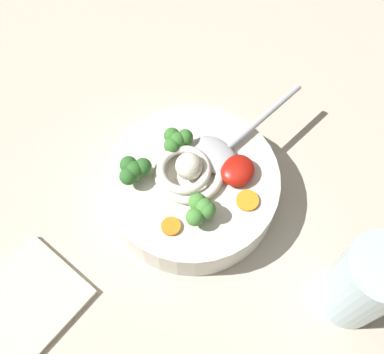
{
  "coord_description": "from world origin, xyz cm",
  "views": [
    {
      "loc": [
        15.93,
        16.25,
        57.36
      ],
      "look_at": [
        -2.57,
        -1.02,
        8.29
      ],
      "focal_mm": 44.01,
      "sensor_mm": 36.0,
      "label": 1
    }
  ],
  "objects_px": {
    "soup_bowl": "(192,187)",
    "soup_spoon": "(222,148)",
    "drinking_glass": "(364,283)",
    "noodle_pile": "(188,170)",
    "folded_napkin": "(23,306)"
  },
  "relations": [
    {
      "from": "soup_bowl",
      "to": "soup_spoon",
      "type": "relative_size",
      "value": 1.2
    },
    {
      "from": "drinking_glass",
      "to": "noodle_pile",
      "type": "bearing_deg",
      "value": -82.88
    },
    {
      "from": "drinking_glass",
      "to": "soup_bowl",
      "type": "bearing_deg",
      "value": -82.98
    },
    {
      "from": "drinking_glass",
      "to": "folded_napkin",
      "type": "distance_m",
      "value": 0.37
    },
    {
      "from": "folded_napkin",
      "to": "drinking_glass",
      "type": "bearing_deg",
      "value": 134.67
    },
    {
      "from": "noodle_pile",
      "to": "soup_spoon",
      "type": "relative_size",
      "value": 0.53
    },
    {
      "from": "folded_napkin",
      "to": "noodle_pile",
      "type": "bearing_deg",
      "value": 170.42
    },
    {
      "from": "soup_bowl",
      "to": "soup_spoon",
      "type": "distance_m",
      "value": 0.06
    },
    {
      "from": "soup_bowl",
      "to": "noodle_pile",
      "type": "height_order",
      "value": "noodle_pile"
    },
    {
      "from": "soup_spoon",
      "to": "folded_napkin",
      "type": "xyz_separation_m",
      "value": [
        0.28,
        -0.05,
        -0.06
      ]
    },
    {
      "from": "noodle_pile",
      "to": "drinking_glass",
      "type": "distance_m",
      "value": 0.23
    },
    {
      "from": "folded_napkin",
      "to": "soup_bowl",
      "type": "bearing_deg",
      "value": 169.08
    },
    {
      "from": "soup_bowl",
      "to": "drinking_glass",
      "type": "xyz_separation_m",
      "value": [
        -0.03,
        0.22,
        0.04
      ]
    },
    {
      "from": "drinking_glass",
      "to": "soup_spoon",
      "type": "bearing_deg",
      "value": -96.25
    },
    {
      "from": "soup_spoon",
      "to": "folded_napkin",
      "type": "bearing_deg",
      "value": 173.27
    }
  ]
}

